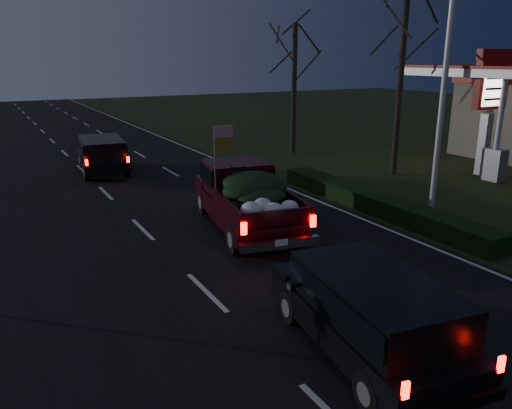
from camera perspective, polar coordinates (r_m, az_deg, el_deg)
name	(u,v)px	position (r m, az deg, el deg)	size (l,w,h in m)	color
ground	(207,293)	(11.74, -5.66, -9.99)	(120.00, 120.00, 0.00)	black
road_asphalt	(207,292)	(11.73, -5.66, -9.95)	(14.00, 120.00, 0.02)	black
hedge_row	(376,203)	(18.07, 13.50, 0.21)	(1.00, 10.00, 0.60)	black
light_pole	(448,49)	(17.93, 21.08, 16.27)	(0.50, 0.90, 9.16)	silver
gas_price_pylon	(491,92)	(24.92, 25.25, 11.60)	(2.00, 0.41, 5.57)	gray
gas_canopy	(501,76)	(27.11, 26.23, 12.99)	(7.10, 6.10, 4.88)	silver
bare_tree_mid	(404,30)	(23.56, 16.60, 18.57)	(3.60, 3.60, 8.50)	black
bare_tree_far	(295,57)	(28.36, 4.44, 16.43)	(3.60, 3.60, 7.00)	black
pickup_truck	(246,194)	(15.65, -1.17, 1.21)	(3.11, 5.88, 2.93)	black
lead_suv	(102,152)	(24.46, -17.17, 5.79)	(2.44, 4.78, 1.32)	black
rear_suv	(371,307)	(9.23, 13.03, -11.34)	(2.48, 4.68, 1.28)	black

